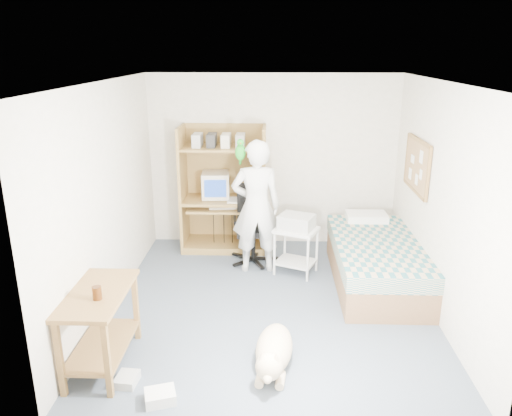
# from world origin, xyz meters

# --- Properties ---
(floor) EXTENTS (4.00, 4.00, 0.00)m
(floor) POSITION_xyz_m (0.00, 0.00, 0.00)
(floor) COLOR #495663
(floor) RESTS_ON ground
(wall_back) EXTENTS (3.60, 0.02, 2.50)m
(wall_back) POSITION_xyz_m (0.00, 2.00, 1.25)
(wall_back) COLOR beige
(wall_back) RESTS_ON floor
(wall_right) EXTENTS (0.02, 4.00, 2.50)m
(wall_right) POSITION_xyz_m (1.80, 0.00, 1.25)
(wall_right) COLOR beige
(wall_right) RESTS_ON floor
(wall_left) EXTENTS (0.02, 4.00, 2.50)m
(wall_left) POSITION_xyz_m (-1.80, 0.00, 1.25)
(wall_left) COLOR beige
(wall_left) RESTS_ON floor
(ceiling) EXTENTS (3.60, 4.00, 0.02)m
(ceiling) POSITION_xyz_m (0.00, 0.00, 2.50)
(ceiling) COLOR white
(ceiling) RESTS_ON wall_back
(computer_hutch) EXTENTS (1.20, 0.63, 1.80)m
(computer_hutch) POSITION_xyz_m (-0.70, 1.74, 0.82)
(computer_hutch) COLOR olive
(computer_hutch) RESTS_ON floor
(bed) EXTENTS (1.02, 2.02, 0.66)m
(bed) POSITION_xyz_m (1.30, 0.62, 0.29)
(bed) COLOR brown
(bed) RESTS_ON floor
(side_desk) EXTENTS (0.50, 1.00, 0.75)m
(side_desk) POSITION_xyz_m (-1.55, -1.20, 0.49)
(side_desk) COLOR brown
(side_desk) RESTS_ON floor
(corkboard) EXTENTS (0.04, 0.94, 0.66)m
(corkboard) POSITION_xyz_m (1.77, 0.90, 1.45)
(corkboard) COLOR olive
(corkboard) RESTS_ON wall_right
(office_chair) EXTENTS (0.59, 0.59, 1.05)m
(office_chair) POSITION_xyz_m (-0.26, 1.26, 0.38)
(office_chair) COLOR black
(office_chair) RESTS_ON floor
(person) EXTENTS (0.68, 0.49, 1.75)m
(person) POSITION_xyz_m (-0.20, 0.96, 0.88)
(person) COLOR silver
(person) RESTS_ON floor
(parrot) EXTENTS (0.13, 0.23, 0.35)m
(parrot) POSITION_xyz_m (-0.40, 0.97, 1.60)
(parrot) COLOR #128019
(parrot) RESTS_ON person
(dog) EXTENTS (0.41, 1.05, 0.39)m
(dog) POSITION_xyz_m (0.03, -1.19, 0.17)
(dog) COLOR beige
(dog) RESTS_ON floor
(printer_cart) EXTENTS (0.64, 0.59, 0.62)m
(printer_cart) POSITION_xyz_m (0.31, 0.87, 0.41)
(printer_cart) COLOR silver
(printer_cart) RESTS_ON floor
(printer) EXTENTS (0.51, 0.46, 0.18)m
(printer) POSITION_xyz_m (0.31, 0.87, 0.71)
(printer) COLOR #ABABA6
(printer) RESTS_ON printer_cart
(crt_monitor) EXTENTS (0.41, 0.44, 0.36)m
(crt_monitor) POSITION_xyz_m (-0.82, 1.75, 0.95)
(crt_monitor) COLOR beige
(crt_monitor) RESTS_ON computer_hutch
(keyboard) EXTENTS (0.46, 0.19, 0.03)m
(keyboard) POSITION_xyz_m (-0.67, 1.58, 0.67)
(keyboard) COLOR beige
(keyboard) RESTS_ON computer_hutch
(pencil_cup) EXTENTS (0.08, 0.08, 0.12)m
(pencil_cup) POSITION_xyz_m (-0.35, 1.65, 0.82)
(pencil_cup) COLOR gold
(pencil_cup) RESTS_ON computer_hutch
(drink_glass) EXTENTS (0.08, 0.08, 0.12)m
(drink_glass) POSITION_xyz_m (-1.50, -1.33, 0.81)
(drink_glass) COLOR #3E1F0A
(drink_glass) RESTS_ON side_desk
(floor_box_a) EXTENTS (0.30, 0.27, 0.10)m
(floor_box_a) POSITION_xyz_m (-0.91, -1.70, 0.05)
(floor_box_a) COLOR white
(floor_box_a) RESTS_ON floor
(floor_box_b) EXTENTS (0.20, 0.23, 0.08)m
(floor_box_b) POSITION_xyz_m (-1.26, -1.47, 0.04)
(floor_box_b) COLOR #BBBBB6
(floor_box_b) RESTS_ON floor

